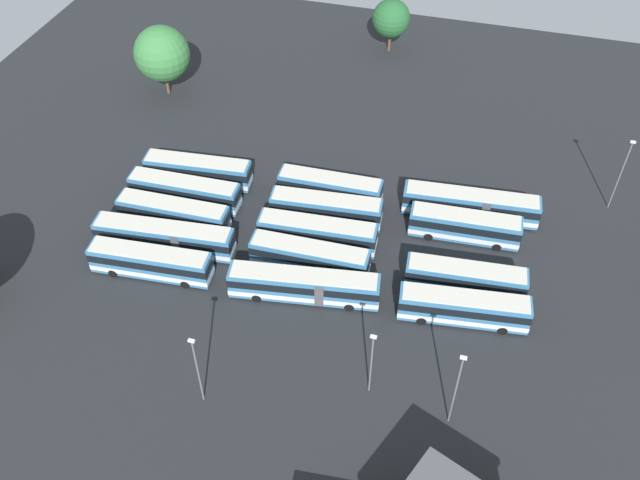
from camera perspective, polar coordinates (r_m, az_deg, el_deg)
ground_plane at (r=75.51m, az=-0.25°, el=-0.34°), size 112.50×112.50×0.00m
bus_row0_slot0 at (r=79.36m, az=12.36°, el=2.88°), size 15.29×3.70×3.44m
bus_row0_slot1 at (r=76.56m, az=11.86°, el=1.14°), size 12.08×3.14×3.44m
bus_row0_slot3 at (r=71.04m, az=11.91°, el=-3.13°), size 12.23×3.45×3.44m
bus_row0_slot4 at (r=68.42m, az=11.78°, el=-5.51°), size 12.80×3.99×3.44m
bus_row1_slot0 at (r=79.72m, az=0.84°, el=4.32°), size 12.04×2.76×3.44m
bus_row1_slot1 at (r=76.98m, az=0.51°, el=2.58°), size 12.63×3.59×3.44m
bus_row1_slot2 at (r=74.14m, az=-0.21°, el=0.58°), size 12.96×3.38×3.44m
bus_row1_slot3 at (r=71.58m, az=-0.87°, el=-1.42°), size 12.56×2.73×3.44m
bus_row1_slot4 at (r=68.91m, az=-1.28°, el=-3.78°), size 15.34×4.68×3.44m
bus_row2_slot0 at (r=83.43m, az=-10.03°, el=5.67°), size 12.86×3.62×3.44m
bus_row2_slot1 at (r=80.77m, az=-11.10°, el=3.97°), size 13.00×2.83×3.44m
bus_row2_slot2 at (r=78.09m, az=-11.99°, el=2.14°), size 12.64×2.75×3.44m
bus_row2_slot3 at (r=75.53m, az=-12.69°, el=0.24°), size 15.30×3.90×3.44m
bus_row2_slot4 at (r=73.19m, az=-13.81°, el=-1.79°), size 12.94×3.45×3.44m
lamp_post_near_entrance at (r=58.78m, az=11.19°, el=-11.87°), size 0.56×0.28×9.28m
lamp_post_by_building at (r=83.62m, az=23.62°, el=5.13°), size 0.56×0.28×9.35m
lamp_post_far_corner at (r=60.20m, az=4.26°, el=-9.96°), size 0.56×0.28×7.90m
lamp_post_mid_lot at (r=60.11m, az=-10.11°, el=-10.38°), size 0.56×0.28×8.59m
tree_west_edge at (r=107.59m, az=5.90°, el=17.74°), size 5.63×5.63×8.02m
tree_northeast at (r=98.51m, az=-12.93°, el=14.77°), size 7.51×7.51×9.85m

